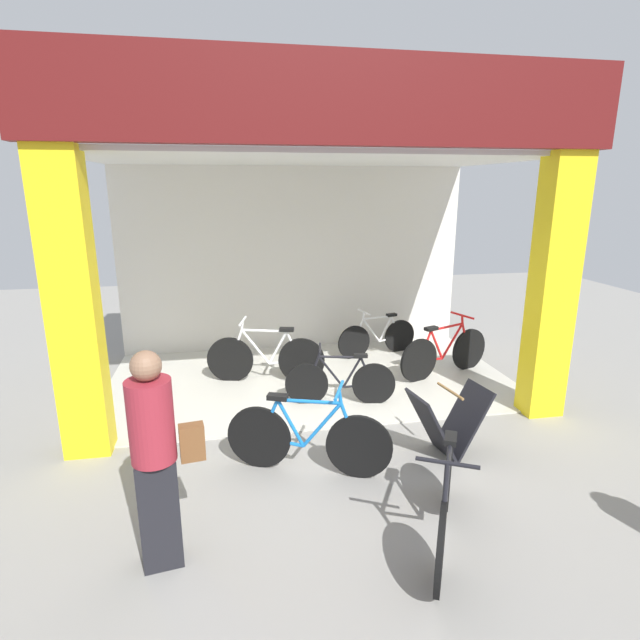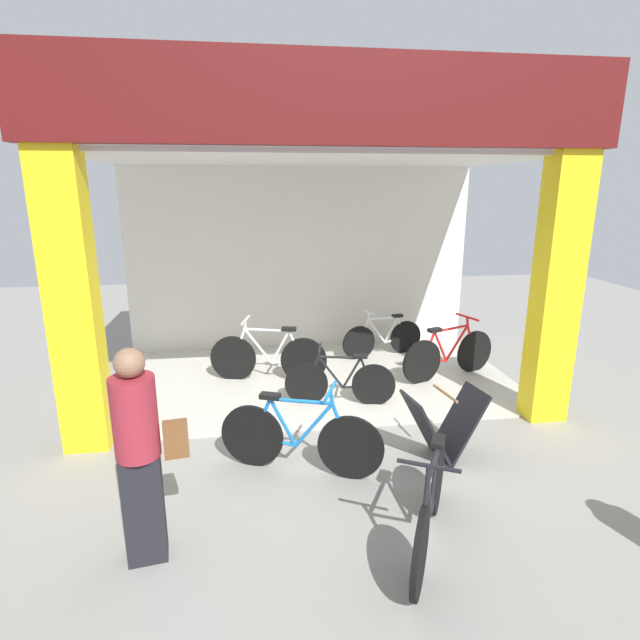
% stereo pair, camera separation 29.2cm
% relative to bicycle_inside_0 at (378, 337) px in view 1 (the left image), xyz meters
% --- Properties ---
extents(ground_plane, '(19.89, 19.89, 0.00)m').
position_rel_bicycle_inside_0_xyz_m(ground_plane, '(-1.32, -2.54, -0.33)').
color(ground_plane, gray).
rests_on(ground_plane, ground).
extents(shop_facade, '(6.14, 3.63, 4.12)m').
position_rel_bicycle_inside_0_xyz_m(shop_facade, '(-1.32, -0.88, 1.86)').
color(shop_facade, beige).
rests_on(shop_facade, ground).
extents(bicycle_inside_0, '(1.45, 0.46, 0.82)m').
position_rel_bicycle_inside_0_xyz_m(bicycle_inside_0, '(0.00, 0.00, 0.00)').
color(bicycle_inside_0, black).
rests_on(bicycle_inside_0, ground).
extents(bicycle_inside_1, '(1.72, 0.52, 0.96)m').
position_rel_bicycle_inside_0_xyz_m(bicycle_inside_1, '(-1.98, -0.88, 0.06)').
color(bicycle_inside_1, black).
rests_on(bicycle_inside_1, ground).
extents(bicycle_inside_2, '(1.46, 0.40, 0.81)m').
position_rel_bicycle_inside_0_xyz_m(bicycle_inside_2, '(-1.07, -1.85, -0.00)').
color(bicycle_inside_2, black).
rests_on(bicycle_inside_2, ground).
extents(bicycle_inside_3, '(1.62, 0.64, 0.94)m').
position_rel_bicycle_inside_0_xyz_m(bicycle_inside_3, '(0.73, -1.10, 0.05)').
color(bicycle_inside_3, black).
rests_on(bicycle_inside_3, ground).
extents(bicycle_parked_0, '(0.81, 1.50, 0.92)m').
position_rel_bicycle_inside_0_xyz_m(bicycle_parked_0, '(-0.83, -4.63, 0.04)').
color(bicycle_parked_0, black).
rests_on(bicycle_parked_0, ground).
extents(bicycle_parked_1, '(1.61, 0.67, 0.94)m').
position_rel_bicycle_inside_0_xyz_m(bicycle_parked_1, '(-1.76, -3.39, 0.05)').
color(bicycle_parked_1, black).
rests_on(bicycle_parked_1, ground).
extents(sandwich_board_sign, '(0.90, 0.59, 0.77)m').
position_rel_bicycle_inside_0_xyz_m(sandwich_board_sign, '(-0.22, -3.33, 0.05)').
color(sandwich_board_sign, black).
rests_on(sandwich_board_sign, ground).
extents(pedestrian_1, '(0.56, 0.37, 1.73)m').
position_rel_bicycle_inside_0_xyz_m(pedestrian_1, '(-3.06, -4.45, 0.57)').
color(pedestrian_1, black).
rests_on(pedestrian_1, ground).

